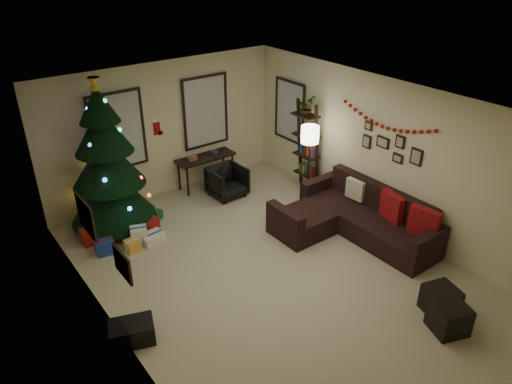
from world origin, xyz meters
The scene contains 29 objects.
floor centered at (0.00, 0.00, 0.00)m, with size 7.00×7.00×0.00m, color #B3AB87.
ceiling centered at (0.00, 0.00, 2.70)m, with size 7.00×7.00×0.00m, color white.
wall_back centered at (0.00, 3.50, 1.35)m, with size 5.00×5.00×0.00m, color beige.
wall_front centered at (0.00, -3.50, 1.35)m, with size 5.00×5.00×0.00m, color beige.
wall_left centered at (-2.50, 0.00, 1.35)m, with size 7.00×7.00×0.00m, color beige.
wall_right centered at (2.50, 0.00, 1.35)m, with size 7.00×7.00×0.00m, color beige.
window_back_left centered at (-0.95, 3.47, 1.55)m, with size 1.05×0.06×1.50m.
window_back_right centered at (0.95, 3.47, 1.55)m, with size 1.05×0.06×1.50m.
window_right_wall centered at (2.47, 2.55, 1.50)m, with size 0.06×0.90×1.30m.
christmas_tree centered at (-1.44, 2.86, 1.18)m, with size 1.53×1.53×2.85m.
presents centered at (-1.43, 2.32, 0.12)m, with size 1.50×1.06×0.30m.
sofa centered at (1.85, 0.04, 0.28)m, with size 1.83×2.66×0.86m.
pillow_red_a centered at (2.21, -1.12, 0.64)m, with size 0.13×0.50×0.50m, color maroon.
pillow_red_b centered at (2.21, -0.47, 0.64)m, with size 0.13×0.49×0.49m, color maroon.
pillow_cream centered at (2.21, 0.37, 0.63)m, with size 0.11×0.37×0.37m, color beige.
ottoman_near centered at (1.06, -2.42, 0.21)m, with size 0.44×0.44×0.42m, color black.
ottoman_far centered at (1.29, -2.13, 0.20)m, with size 0.42×0.42×0.40m, color black.
desk centered at (0.75, 3.22, 0.60)m, with size 1.26×0.45×0.68m.
desk_chair centered at (0.85, 2.57, 0.32)m, with size 0.62×0.58×0.64m, color black.
bookshelf centered at (2.30, 1.79, 0.94)m, with size 0.30×0.57×1.94m.
potted_plant centered at (2.30, 1.91, 1.84)m, with size 0.50×0.43×0.55m, color #4C4C4C.
floor_lamp centered at (1.95, 1.37, 1.35)m, with size 0.34×0.34×1.62m.
art_map centered at (-2.48, 0.87, 1.49)m, with size 0.04×0.60×0.50m.
art_abstract centered at (-2.48, -0.28, 1.41)m, with size 0.04×0.45×0.35m.
gallery centered at (2.48, -0.07, 1.57)m, with size 0.03×1.25×0.54m.
garland centered at (2.45, 0.07, 1.99)m, with size 0.08×1.90×0.30m, color #A5140C, non-canonical shape.
stocking_left centered at (-0.14, 3.51, 1.46)m, with size 0.20×0.05×0.36m.
stocking_right centered at (0.19, 3.56, 1.49)m, with size 0.20×0.05×0.36m.
storage_bin centered at (-2.42, -0.04, 0.14)m, with size 0.57×0.38×0.29m, color black.
Camera 1 is at (-3.94, -4.76, 4.70)m, focal length 33.67 mm.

